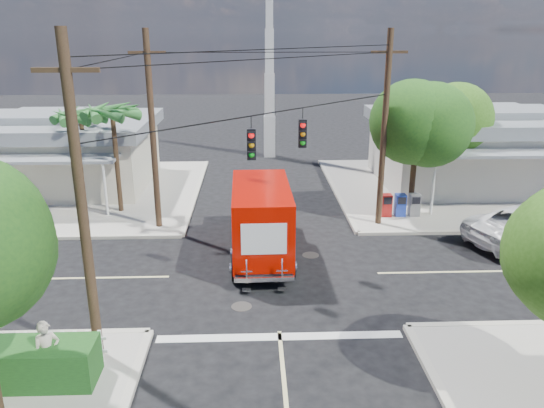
{
  "coord_description": "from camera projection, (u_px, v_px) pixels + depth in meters",
  "views": [
    {
      "loc": [
        -0.77,
        -18.36,
        8.91
      ],
      "look_at": [
        0.0,
        2.0,
        2.2
      ],
      "focal_mm": 35.0,
      "sensor_mm": 36.0,
      "label": 1
    }
  ],
  "objects": [
    {
      "name": "sidewalk_ne",
      "position": [
        452.0,
        189.0,
        30.94
      ],
      "size": [
        14.12,
        14.12,
        0.14
      ],
      "color": "#ACA79C",
      "rests_on": "ground"
    },
    {
      "name": "pedestrian",
      "position": [
        48.0,
        353.0,
        13.6
      ],
      "size": [
        0.77,
        0.7,
        1.77
      ],
      "primitive_type": "imported",
      "rotation": [
        0.0,
        0.0,
        0.56
      ],
      "color": "beige",
      "rests_on": "sidewalk_sw"
    },
    {
      "name": "palm_nw_back",
      "position": [
        81.0,
        117.0,
        26.98
      ],
      "size": [
        3.01,
        3.08,
        5.19
      ],
      "color": "#422D1C",
      "rests_on": "sidewalk_nw"
    },
    {
      "name": "parked_car",
      "position": [
        536.0,
        227.0,
        22.74
      ],
      "size": [
        6.8,
        4.71,
        1.73
      ],
      "primitive_type": "imported",
      "rotation": [
        0.0,
        0.0,
        1.9
      ],
      "color": "silver",
      "rests_on": "ground"
    },
    {
      "name": "tree_ne_back",
      "position": [
        454.0,
        125.0,
        27.79
      ],
      "size": [
        3.77,
        3.66,
        5.82
      ],
      "color": "#422D1C",
      "rests_on": "sidewalk_ne"
    },
    {
      "name": "tree_ne_front",
      "position": [
        418.0,
        121.0,
        25.42
      ],
      "size": [
        4.21,
        4.14,
        6.66
      ],
      "color": "#422D1C",
      "rests_on": "sidewalk_ne"
    },
    {
      "name": "utility_poles",
      "position": [
        231.0,
        146.0,
        20.25
      ],
      "size": [
        12.0,
        10.68,
        9.0
      ],
      "color": "#473321",
      "rests_on": "ground"
    },
    {
      "name": "palm_nw_front",
      "position": [
        112.0,
        114.0,
        25.51
      ],
      "size": [
        3.01,
        3.08,
        5.59
      ],
      "color": "#422D1C",
      "rests_on": "sidewalk_nw"
    },
    {
      "name": "vending_boxes",
      "position": [
        400.0,
        205.0,
        26.14
      ],
      "size": [
        1.9,
        0.5,
        1.1
      ],
      "color": "#AA1715",
      "rests_on": "sidewalk_ne"
    },
    {
      "name": "radio_tower",
      "position": [
        269.0,
        78.0,
        37.48
      ],
      "size": [
        0.8,
        0.8,
        17.0
      ],
      "color": "silver",
      "rests_on": "ground"
    },
    {
      "name": "road_markings",
      "position": [
        276.0,
        293.0,
        18.84
      ],
      "size": [
        32.0,
        32.0,
        0.01
      ],
      "color": "beige",
      "rests_on": "ground"
    },
    {
      "name": "building_ne",
      "position": [
        477.0,
        147.0,
        31.32
      ],
      "size": [
        11.8,
        10.2,
        4.5
      ],
      "color": "beige",
      "rests_on": "sidewalk_ne"
    },
    {
      "name": "building_nw",
      "position": [
        60.0,
        150.0,
        30.94
      ],
      "size": [
        10.8,
        10.2,
        4.3
      ],
      "color": "beige",
      "rests_on": "sidewalk_nw"
    },
    {
      "name": "ground",
      "position": [
        274.0,
        275.0,
        20.24
      ],
      "size": [
        120.0,
        120.0,
        0.0
      ],
      "primitive_type": "plane",
      "color": "black",
      "rests_on": "ground"
    },
    {
      "name": "delivery_truck",
      "position": [
        261.0,
        218.0,
        21.7
      ],
      "size": [
        2.45,
        7.28,
        3.12
      ],
      "color": "black",
      "rests_on": "ground"
    },
    {
      "name": "sidewalk_nw",
      "position": [
        75.0,
        193.0,
        30.15
      ],
      "size": [
        14.12,
        14.12,
        0.14
      ],
      "color": "#ACA79C",
      "rests_on": "ground"
    }
  ]
}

